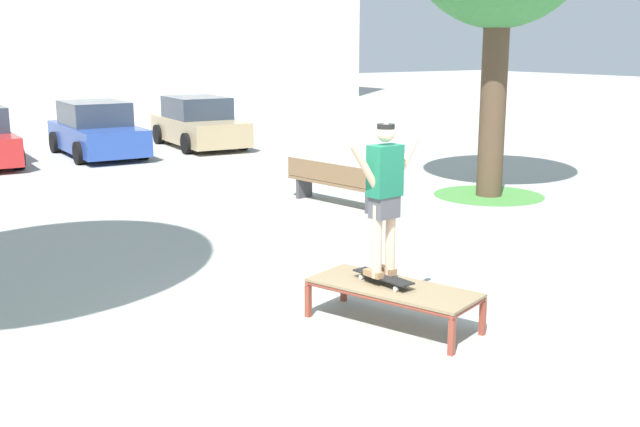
{
  "coord_description": "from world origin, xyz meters",
  "views": [
    {
      "loc": [
        -4.44,
        -6.27,
        3.08
      ],
      "look_at": [
        0.6,
        1.62,
        1.0
      ],
      "focal_mm": 43.14,
      "sensor_mm": 36.0,
      "label": 1
    }
  ],
  "objects_px": {
    "skate_box": "(393,290)",
    "car_tan": "(198,124)",
    "skateboard": "(383,277)",
    "skater": "(385,189)",
    "park_bench": "(335,182)",
    "car_blue": "(96,131)"
  },
  "relations": [
    {
      "from": "skate_box",
      "to": "car_tan",
      "type": "bearing_deg",
      "value": 73.92
    },
    {
      "from": "skateboard",
      "to": "skate_box",
      "type": "bearing_deg",
      "value": -70.02
    },
    {
      "from": "skate_box",
      "to": "skater",
      "type": "xyz_separation_m",
      "value": [
        -0.05,
        0.13,
        1.12
      ]
    },
    {
      "from": "skateboard",
      "to": "skater",
      "type": "distance_m",
      "value": 0.99
    },
    {
      "from": "skateboard",
      "to": "skater",
      "type": "bearing_deg",
      "value": 96.25
    },
    {
      "from": "skateboard",
      "to": "car_tan",
      "type": "distance_m",
      "value": 15.69
    },
    {
      "from": "skater",
      "to": "park_bench",
      "type": "height_order",
      "value": "skater"
    },
    {
      "from": "car_blue",
      "to": "car_tan",
      "type": "bearing_deg",
      "value": 4.68
    },
    {
      "from": "skate_box",
      "to": "park_bench",
      "type": "height_order",
      "value": "park_bench"
    },
    {
      "from": "skate_box",
      "to": "skateboard",
      "type": "distance_m",
      "value": 0.18
    },
    {
      "from": "park_bench",
      "to": "skateboard",
      "type": "bearing_deg",
      "value": -118.95
    },
    {
      "from": "car_blue",
      "to": "park_bench",
      "type": "distance_m",
      "value": 9.34
    },
    {
      "from": "car_tan",
      "to": "park_bench",
      "type": "height_order",
      "value": "car_tan"
    },
    {
      "from": "car_blue",
      "to": "car_tan",
      "type": "distance_m",
      "value": 3.19
    },
    {
      "from": "skate_box",
      "to": "car_tan",
      "type": "xyz_separation_m",
      "value": [
        4.37,
        15.18,
        0.28
      ]
    },
    {
      "from": "skate_box",
      "to": "car_blue",
      "type": "xyz_separation_m",
      "value": [
        1.2,
        14.92,
        0.28
      ]
    },
    {
      "from": "car_blue",
      "to": "skater",
      "type": "bearing_deg",
      "value": -94.8
    },
    {
      "from": "skate_box",
      "to": "skater",
      "type": "distance_m",
      "value": 1.13
    },
    {
      "from": "skate_box",
      "to": "park_bench",
      "type": "relative_size",
      "value": 0.84
    },
    {
      "from": "car_tan",
      "to": "park_bench",
      "type": "bearing_deg",
      "value": -97.84
    },
    {
      "from": "skate_box",
      "to": "skater",
      "type": "height_order",
      "value": "skater"
    },
    {
      "from": "skater",
      "to": "skateboard",
      "type": "bearing_deg",
      "value": -83.75
    }
  ]
}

